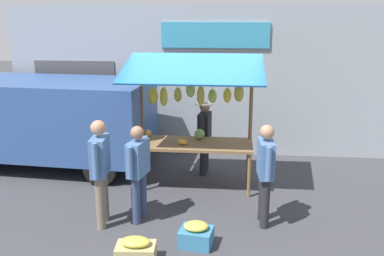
{
  "coord_description": "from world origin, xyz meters",
  "views": [
    {
      "loc": [
        -0.75,
        7.9,
        3.31
      ],
      "look_at": [
        0.0,
        0.3,
        1.25
      ],
      "focal_mm": 41.37,
      "sensor_mm": 36.0,
      "label": 1
    }
  ],
  "objects_px": {
    "market_stall": "(193,107)",
    "shopper_with_ponytail": "(100,165)",
    "produce_crate_near": "(136,251)",
    "shopper_with_shopping_bag": "(265,168)",
    "shopper_in_striped_shirt": "(138,167)",
    "produce_crate_side": "(196,235)",
    "parked_van": "(39,115)",
    "vendor_with_sunhat": "(204,132)"
  },
  "relations": [
    {
      "from": "parked_van",
      "to": "produce_crate_side",
      "type": "relative_size",
      "value": 8.84
    },
    {
      "from": "market_stall",
      "to": "shopper_in_striped_shirt",
      "type": "relative_size",
      "value": 1.59
    },
    {
      "from": "market_stall",
      "to": "produce_crate_side",
      "type": "relative_size",
      "value": 4.88
    },
    {
      "from": "market_stall",
      "to": "shopper_in_striped_shirt",
      "type": "bearing_deg",
      "value": 64.83
    },
    {
      "from": "shopper_with_ponytail",
      "to": "shopper_with_shopping_bag",
      "type": "relative_size",
      "value": 1.05
    },
    {
      "from": "vendor_with_sunhat",
      "to": "parked_van",
      "type": "bearing_deg",
      "value": -85.82
    },
    {
      "from": "shopper_in_striped_shirt",
      "to": "produce_crate_side",
      "type": "distance_m",
      "value": 1.42
    },
    {
      "from": "shopper_with_shopping_bag",
      "to": "produce_crate_near",
      "type": "relative_size",
      "value": 2.94
    },
    {
      "from": "shopper_with_shopping_bag",
      "to": "vendor_with_sunhat",
      "type": "bearing_deg",
      "value": 22.82
    },
    {
      "from": "produce_crate_near",
      "to": "shopper_with_shopping_bag",
      "type": "bearing_deg",
      "value": -144.21
    },
    {
      "from": "vendor_with_sunhat",
      "to": "shopper_in_striped_shirt",
      "type": "relative_size",
      "value": 0.96
    },
    {
      "from": "market_stall",
      "to": "shopper_with_shopping_bag",
      "type": "xyz_separation_m",
      "value": [
        -1.26,
        1.47,
        -0.61
      ]
    },
    {
      "from": "vendor_with_sunhat",
      "to": "parked_van",
      "type": "distance_m",
      "value": 3.55
    },
    {
      "from": "shopper_in_striped_shirt",
      "to": "produce_crate_near",
      "type": "bearing_deg",
      "value": -158.65
    },
    {
      "from": "shopper_with_ponytail",
      "to": "shopper_with_shopping_bag",
      "type": "height_order",
      "value": "shopper_with_ponytail"
    },
    {
      "from": "shopper_with_ponytail",
      "to": "shopper_with_shopping_bag",
      "type": "xyz_separation_m",
      "value": [
        -2.53,
        -0.27,
        -0.05
      ]
    },
    {
      "from": "market_stall",
      "to": "vendor_with_sunhat",
      "type": "relative_size",
      "value": 1.65
    },
    {
      "from": "shopper_with_shopping_bag",
      "to": "shopper_in_striped_shirt",
      "type": "xyz_separation_m",
      "value": [
        1.98,
        0.07,
        -0.04
      ]
    },
    {
      "from": "shopper_in_striped_shirt",
      "to": "produce_crate_side",
      "type": "height_order",
      "value": "shopper_in_striped_shirt"
    },
    {
      "from": "shopper_in_striped_shirt",
      "to": "parked_van",
      "type": "height_order",
      "value": "parked_van"
    },
    {
      "from": "produce_crate_near",
      "to": "produce_crate_side",
      "type": "relative_size",
      "value": 1.08
    },
    {
      "from": "shopper_in_striped_shirt",
      "to": "parked_van",
      "type": "relative_size",
      "value": 0.35
    },
    {
      "from": "shopper_with_ponytail",
      "to": "parked_van",
      "type": "distance_m",
      "value": 3.31
    },
    {
      "from": "produce_crate_near",
      "to": "produce_crate_side",
      "type": "height_order",
      "value": "produce_crate_side"
    },
    {
      "from": "vendor_with_sunhat",
      "to": "parked_van",
      "type": "height_order",
      "value": "parked_van"
    },
    {
      "from": "shopper_with_shopping_bag",
      "to": "parked_van",
      "type": "xyz_separation_m",
      "value": [
        4.63,
        -2.27,
        0.18
      ]
    },
    {
      "from": "shopper_with_ponytail",
      "to": "vendor_with_sunhat",
      "type": "bearing_deg",
      "value": -35.46
    },
    {
      "from": "market_stall",
      "to": "shopper_with_ponytail",
      "type": "height_order",
      "value": "market_stall"
    },
    {
      "from": "produce_crate_side",
      "to": "shopper_with_ponytail",
      "type": "bearing_deg",
      "value": -18.3
    },
    {
      "from": "vendor_with_sunhat",
      "to": "shopper_in_striped_shirt",
      "type": "bearing_deg",
      "value": -15.59
    },
    {
      "from": "parked_van",
      "to": "produce_crate_near",
      "type": "relative_size",
      "value": 8.16
    },
    {
      "from": "shopper_with_ponytail",
      "to": "shopper_in_striped_shirt",
      "type": "relative_size",
      "value": 1.08
    },
    {
      "from": "shopper_in_striped_shirt",
      "to": "produce_crate_near",
      "type": "relative_size",
      "value": 2.84
    },
    {
      "from": "produce_crate_side",
      "to": "shopper_with_shopping_bag",
      "type": "bearing_deg",
      "value": -142.17
    },
    {
      "from": "shopper_in_striped_shirt",
      "to": "produce_crate_near",
      "type": "distance_m",
      "value": 1.43
    },
    {
      "from": "shopper_with_shopping_bag",
      "to": "produce_crate_side",
      "type": "distance_m",
      "value": 1.49
    },
    {
      "from": "shopper_with_ponytail",
      "to": "shopper_in_striped_shirt",
      "type": "bearing_deg",
      "value": -74.49
    },
    {
      "from": "market_stall",
      "to": "produce_crate_near",
      "type": "bearing_deg",
      "value": 79.36
    },
    {
      "from": "market_stall",
      "to": "parked_van",
      "type": "relative_size",
      "value": 0.55
    },
    {
      "from": "parked_van",
      "to": "produce_crate_side",
      "type": "xyz_separation_m",
      "value": [
        -3.63,
        3.05,
        -0.96
      ]
    },
    {
      "from": "produce_crate_near",
      "to": "produce_crate_side",
      "type": "distance_m",
      "value": 0.92
    },
    {
      "from": "vendor_with_sunhat",
      "to": "produce_crate_side",
      "type": "xyz_separation_m",
      "value": [
        -0.09,
        2.93,
        -0.72
      ]
    }
  ]
}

